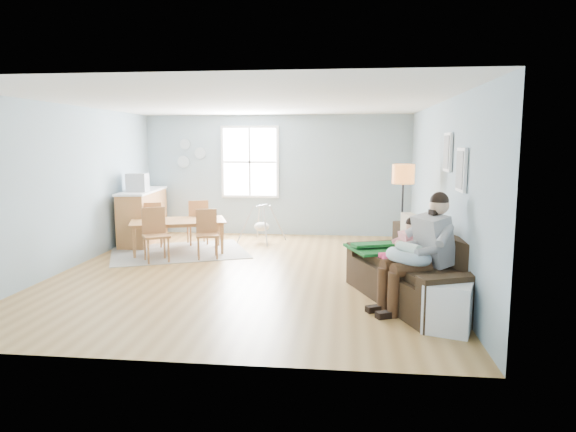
# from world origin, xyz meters

# --- Properties ---
(room) EXTENTS (8.40, 9.40, 3.90)m
(room) POSITION_xyz_m (0.00, 0.00, 2.42)
(room) COLOR olive
(window) EXTENTS (1.32, 0.08, 1.62)m
(window) POSITION_xyz_m (-0.60, 3.46, 1.65)
(window) COLOR white
(window) RESTS_ON room
(pictures) EXTENTS (0.05, 1.34, 0.74)m
(pictures) POSITION_xyz_m (2.97, -1.05, 1.85)
(pictures) COLOR white
(pictures) RESTS_ON room
(wall_plates) EXTENTS (0.67, 0.02, 0.66)m
(wall_plates) POSITION_xyz_m (-2.00, 3.47, 1.83)
(wall_plates) COLOR #95AAB3
(wall_plates) RESTS_ON room
(sofa) EXTENTS (1.72, 2.42, 0.90)m
(sofa) POSITION_xyz_m (2.51, -1.29, 0.32)
(sofa) COLOR black
(sofa) RESTS_ON room
(green_throw) EXTENTS (1.24, 1.12, 0.04)m
(green_throw) POSITION_xyz_m (2.15, -0.64, 0.57)
(green_throw) COLOR #13541B
(green_throw) RESTS_ON sofa
(beige_pillow) EXTENTS (0.28, 0.54, 0.52)m
(beige_pillow) POSITION_xyz_m (2.51, -0.66, 0.81)
(beige_pillow) COLOR beige
(beige_pillow) RESTS_ON sofa
(father) EXTENTS (1.12, 0.85, 1.48)m
(father) POSITION_xyz_m (2.50, -1.64, 0.79)
(father) COLOR gray
(father) RESTS_ON sofa
(nursing_pillow) EXTENTS (0.70, 0.69, 0.23)m
(nursing_pillow) POSITION_xyz_m (2.34, -1.70, 0.69)
(nursing_pillow) COLOR silver
(nursing_pillow) RESTS_ON father
(infant) EXTENTS (0.32, 0.39, 0.15)m
(infant) POSITION_xyz_m (2.32, -1.67, 0.79)
(infant) COLOR silver
(infant) RESTS_ON nursing_pillow
(toddler) EXTENTS (0.57, 0.38, 0.85)m
(toddler) POSITION_xyz_m (2.35, -1.13, 0.75)
(toddler) COLOR silver
(toddler) RESTS_ON sofa
(floor_lamp) EXTENTS (0.35, 0.35, 1.74)m
(floor_lamp) POSITION_xyz_m (2.47, 0.34, 1.44)
(floor_lamp) COLOR black
(floor_lamp) RESTS_ON room
(storage_cube) EXTENTS (0.61, 0.58, 0.55)m
(storage_cube) POSITION_xyz_m (2.69, -2.37, 0.28)
(storage_cube) COLOR white
(storage_cube) RESTS_ON room
(rug) EXTENTS (3.03, 2.72, 0.01)m
(rug) POSITION_xyz_m (-1.60, 1.34, 0.01)
(rug) COLOR gray
(rug) RESTS_ON room
(dining_table) EXTENTS (1.98, 1.50, 0.62)m
(dining_table) POSITION_xyz_m (-1.60, 1.34, 0.31)
(dining_table) COLOR olive
(dining_table) RESTS_ON rug
(chair_sw) EXTENTS (0.59, 0.59, 0.95)m
(chair_sw) POSITION_xyz_m (-1.77, 0.60, 0.54)
(chair_sw) COLOR brown
(chair_sw) RESTS_ON rug
(chair_se) EXTENTS (0.50, 0.50, 0.88)m
(chair_se) POSITION_xyz_m (-0.94, 0.95, 0.50)
(chair_se) COLOR brown
(chair_se) RESTS_ON rug
(chair_nw) EXTENTS (0.52, 0.52, 0.92)m
(chair_nw) POSITION_xyz_m (-2.26, 1.72, 0.52)
(chair_nw) COLOR brown
(chair_nw) RESTS_ON rug
(chair_ne) EXTENTS (0.56, 0.56, 0.93)m
(chair_ne) POSITION_xyz_m (-1.43, 2.08, 0.53)
(chair_ne) COLOR brown
(chair_ne) RESTS_ON rug
(counter) EXTENTS (0.77, 2.01, 1.10)m
(counter) POSITION_xyz_m (-2.70, 2.35, 0.56)
(counter) COLOR olive
(counter) RESTS_ON room
(monitor) EXTENTS (0.43, 0.41, 0.37)m
(monitor) POSITION_xyz_m (-2.65, 1.98, 1.28)
(monitor) COLOR #A5A5AA
(monitor) RESTS_ON counter
(baby_swing) EXTENTS (1.01, 1.02, 0.78)m
(baby_swing) POSITION_xyz_m (-0.18, 2.51, 0.35)
(baby_swing) COLOR #A5A5AA
(baby_swing) RESTS_ON room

